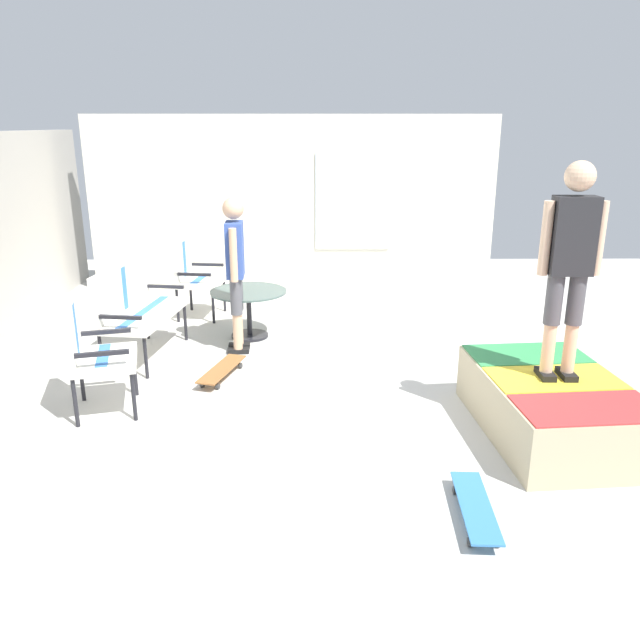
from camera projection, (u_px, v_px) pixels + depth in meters
The scene contains 11 objects.
ground_plane at pixel (332, 392), 6.05m from camera, with size 12.00×12.00×0.10m, color beige.
house_facade at pixel (293, 205), 9.26m from camera, with size 0.23×6.00×2.58m.
skate_ramp at pixel (555, 405), 5.08m from camera, with size 1.78×1.83×0.49m.
patio_bench at pixel (133, 302), 6.67m from camera, with size 1.31×0.72×1.02m.
patio_chair_near_house at pixel (192, 271), 8.10m from camera, with size 0.69×0.62×1.02m.
patio_chair_by_wall at pixel (88, 346), 5.35m from camera, with size 0.74×0.69×1.02m.
patio_table at pixel (249, 304), 7.36m from camera, with size 0.90×0.90×0.57m.
person_watching at pixel (235, 264), 6.73m from camera, with size 0.48×0.25×1.71m.
person_skater at pixel (570, 256), 4.72m from camera, with size 0.25×0.48×1.70m.
skateboard_by_bench at pixel (222, 370), 6.25m from camera, with size 0.82×0.41×0.10m.
skateboard_spare at pixel (475, 507), 4.01m from camera, with size 0.81×0.24×0.10m.
Camera 1 is at (-5.55, 0.16, 2.44)m, focal length 34.94 mm.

